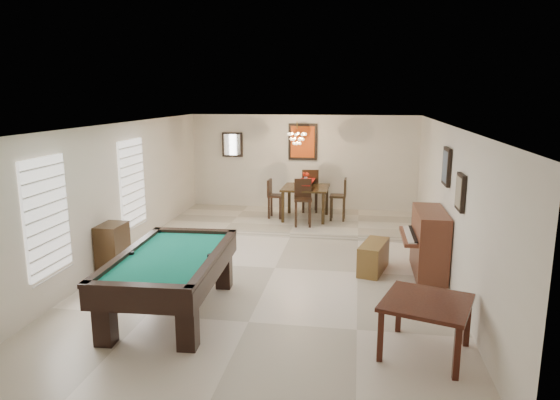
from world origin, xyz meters
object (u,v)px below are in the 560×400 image
(pool_table, at_px, (172,284))
(upright_piano, at_px, (421,242))
(dining_chair_west, at_px, (276,199))
(dining_chair_east, at_px, (338,199))
(apothecary_chest, at_px, (113,249))
(flower_vase, at_px, (306,177))
(chandelier, at_px, (297,134))
(piano_bench, at_px, (373,257))
(dining_table, at_px, (306,200))
(dining_chair_north, at_px, (310,190))
(square_table, at_px, (425,327))
(dining_chair_south, at_px, (303,203))

(pool_table, xyz_separation_m, upright_piano, (3.76, 2.23, 0.14))
(dining_chair_west, xyz_separation_m, dining_chair_east, (1.52, 0.02, 0.03))
(apothecary_chest, height_order, flower_vase, flower_vase)
(upright_piano, bearing_deg, flower_vase, 126.82)
(apothecary_chest, bearing_deg, chandelier, 54.64)
(pool_table, relative_size, chandelier, 4.31)
(upright_piano, xyz_separation_m, dining_chair_west, (-3.12, 3.16, 0.03))
(piano_bench, distance_m, apothecary_chest, 4.63)
(apothecary_chest, distance_m, dining_chair_west, 4.61)
(pool_table, xyz_separation_m, dining_chair_west, (0.64, 5.39, 0.17))
(flower_vase, height_order, dining_chair_east, flower_vase)
(upright_piano, height_order, dining_table, upright_piano)
(dining_chair_north, relative_size, chandelier, 1.88)
(dining_chair_north, bearing_deg, piano_bench, 103.24)
(pool_table, height_order, piano_bench, pool_table)
(flower_vase, relative_size, dining_chair_north, 0.22)
(square_table, xyz_separation_m, piano_bench, (-0.54, 2.86, -0.08))
(dining_table, bearing_deg, square_table, -70.85)
(piano_bench, xyz_separation_m, dining_chair_south, (-1.55, 2.52, 0.39))
(upright_piano, xyz_separation_m, flower_vase, (-2.39, 3.19, 0.58))
(piano_bench, relative_size, dining_chair_west, 1.00)
(piano_bench, bearing_deg, square_table, -79.22)
(dining_table, xyz_separation_m, chandelier, (-0.21, -0.13, 1.62))
(pool_table, relative_size, dining_chair_east, 2.52)
(dining_table, distance_m, dining_chair_south, 0.71)
(apothecary_chest, bearing_deg, square_table, -21.70)
(apothecary_chest, bearing_deg, pool_table, -40.39)
(pool_table, bearing_deg, flower_vase, 73.27)
(chandelier, bearing_deg, flower_vase, 32.54)
(piano_bench, distance_m, dining_chair_north, 4.28)
(pool_table, distance_m, dining_table, 5.59)
(upright_piano, relative_size, dining_table, 1.25)
(pool_table, distance_m, dining_chair_west, 5.43)
(square_table, distance_m, flower_vase, 6.48)
(dining_table, bearing_deg, pool_table, -104.22)
(pool_table, xyz_separation_m, chandelier, (1.17, 5.29, 1.77))
(piano_bench, distance_m, dining_chair_west, 3.94)
(piano_bench, height_order, flower_vase, flower_vase)
(pool_table, xyz_separation_m, dining_table, (1.37, 5.42, 0.15))
(dining_chair_south, bearing_deg, dining_chair_west, 130.75)
(apothecary_chest, height_order, chandelier, chandelier)
(upright_piano, xyz_separation_m, chandelier, (-2.59, 3.06, 1.63))
(dining_table, height_order, dining_chair_north, dining_chair_north)
(flower_vase, relative_size, dining_chair_south, 0.23)
(square_table, bearing_deg, dining_chair_north, 106.93)
(piano_bench, xyz_separation_m, flower_vase, (-1.57, 3.22, 0.89))
(upright_piano, height_order, dining_chair_west, upright_piano)
(piano_bench, bearing_deg, dining_chair_west, 125.83)
(square_table, bearing_deg, pool_table, 169.33)
(flower_vase, xyz_separation_m, dining_chair_east, (0.79, -0.02, -0.53))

